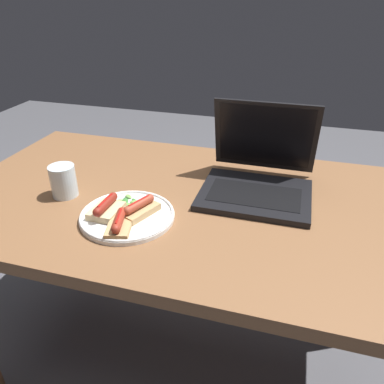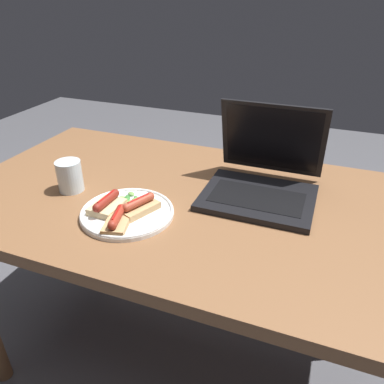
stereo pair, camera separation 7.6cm
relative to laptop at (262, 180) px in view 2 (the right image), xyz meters
name	(u,v)px [view 2 (the right image)]	position (x,y,z in m)	size (l,w,h in m)	color
ground_plane	(194,362)	(-0.17, -0.10, -0.77)	(6.00, 6.00, 0.00)	#4C4C51
desk	(195,222)	(-0.17, -0.10, -0.12)	(1.44, 0.78, 0.72)	brown
laptop	(262,180)	(0.00, 0.00, 0.00)	(0.32, 0.31, 0.25)	black
plate	(127,212)	(-0.31, -0.25, -0.04)	(0.25, 0.25, 0.02)	white
sausage_toast_left	(139,206)	(-0.28, -0.24, -0.02)	(0.09, 0.12, 0.04)	tan
sausage_toast_middle	(107,204)	(-0.36, -0.26, -0.02)	(0.07, 0.11, 0.04)	#D6B784
sausage_toast_right	(117,220)	(-0.30, -0.32, -0.02)	(0.08, 0.11, 0.04)	tan
salad_pile	(129,198)	(-0.34, -0.19, -0.03)	(0.06, 0.07, 0.01)	#387A33
drinking_glass	(70,176)	(-0.54, -0.19, 0.00)	(0.07, 0.07, 0.09)	silver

